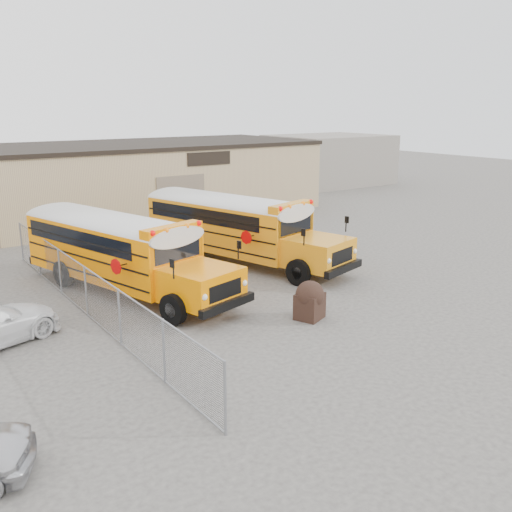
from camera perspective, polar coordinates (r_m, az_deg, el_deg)
ground at (r=20.83m, az=2.21°, el=-5.05°), size 120.00×120.00×0.00m
warehouse at (r=37.79m, az=-16.53°, el=7.11°), size 30.20×10.20×4.67m
chainlink_fence at (r=20.44m, az=-16.62°, el=-3.41°), size 0.07×18.07×1.81m
distant_building_right at (r=53.63m, az=7.27°, el=9.55°), size 10.00×8.00×4.40m
school_bus_left at (r=27.98m, az=-21.32°, el=2.89°), size 5.19×10.74×3.06m
school_bus_right at (r=30.95m, az=-11.02°, el=4.78°), size 5.35×10.96×3.12m
tarp_bundle at (r=19.52m, az=5.40°, el=-4.35°), size 1.13×1.08×1.34m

